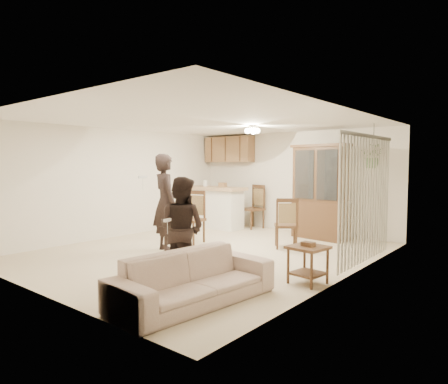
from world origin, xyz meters
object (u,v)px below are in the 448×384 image
Objects in this scene: china_hutch at (321,192)px; side_table at (308,264)px; chair_bar at (191,228)px; adult at (165,205)px; chair_hutch_left at (252,216)px; chair_hutch_right at (286,234)px; sofa at (194,273)px; child at (182,234)px.

china_hutch is 3.58× the size of side_table.
adult is at bearing -89.65° from chair_bar.
chair_hutch_left reaches higher than chair_hutch_right.
child is at bearing 59.97° from sofa.
china_hutch is (0.11, 4.30, 0.38)m from child.
adult is 1.76× the size of chair_hutch_right.
china_hutch is at bearing 112.83° from side_table.
child is 0.63× the size of china_hutch.
sofa is 3.73m from chair_bar.
chair_hutch_right is at bearing -102.98° from child.
child is 1.32× the size of chair_hutch_right.
chair_hutch_right is at bearing 18.58° from sofa.
child is 2.78m from chair_bar.
child reaches higher than chair_hutch_left.
sofa is 3.14× the size of side_table.
child is at bearing -84.19° from china_hutch.
child is (1.65, -1.20, -0.22)m from adult.
chair_bar reaches higher than side_table.
sofa is 1.04× the size of adult.
side_table is at bearing -31.78° from chair_hutch_left.
side_table is 0.58× the size of chair_hutch_right.
adult is at bearing -48.63° from child.
chair_bar is 2.47m from chair_hutch_left.
china_hutch is 1.57m from chair_hutch_right.
chair_hutch_left is (-2.05, 0.24, -0.73)m from china_hutch.
chair_hutch_left is (-0.29, 3.34, -0.58)m from adult.
child is at bearing -52.90° from chair_hutch_left.
china_hutch is at bearing 7.35° from chair_hutch_left.
side_table is 0.53× the size of chair_bar.
child is at bearing -59.07° from chair_bar.
sofa is at bearing -113.76° from side_table.
chair_hutch_left is at bearing 134.26° from side_table.
chair_bar is 2.03m from chair_hutch_right.
chair_bar is at bearing -10.24° from chair_hutch_right.
adult reaches higher than child.
china_hutch is 2.19m from chair_hutch_left.
sofa is 1.64× the size of chair_hutch_left.
china_hutch is at bearing 14.12° from sofa.
side_table is at bearing -59.82° from china_hutch.
china_hutch is at bearing -96.07° from adult.
sofa is 1.39× the size of child.
chair_hutch_left is 2.54m from chair_hutch_right.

